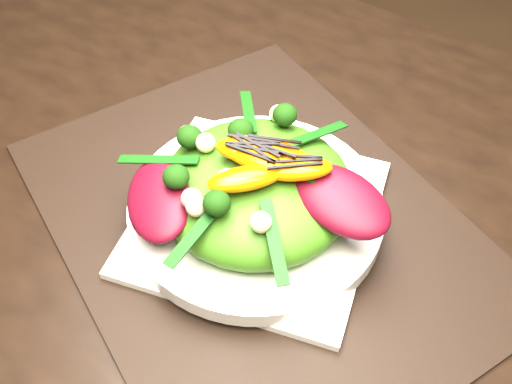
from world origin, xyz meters
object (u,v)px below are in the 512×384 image
Objects in this scene: salad_bowl at (256,208)px; lettuce_mound at (256,189)px; plate_base at (256,217)px; dining_table at (110,174)px; orange_segment at (280,140)px; placemat at (256,221)px.

salad_bowl is 1.35× the size of lettuce_mound.
plate_base is 0.91× the size of salad_bowl.
dining_table is 0.23m from orange_segment.
salad_bowl is at bearing 0.00° from plate_base.
lettuce_mound is at bearing 0.00° from placemat.
dining_table reaches higher than orange_segment.
placemat is 0.01m from plate_base.
lettuce_mound is (0.00, 0.00, 0.04)m from plate_base.
orange_segment is (0.00, 0.03, 0.09)m from placemat.
dining_table is at bearing -172.50° from lettuce_mound.
orange_segment is at bearing 83.87° from salad_bowl.
salad_bowl is at bearing 7.50° from dining_table.
salad_bowl is 0.03m from lettuce_mound.
dining_table reaches higher than plate_base.
placemat is 2.57× the size of lettuce_mound.
salad_bowl is (0.19, 0.02, 0.04)m from dining_table.
plate_base is 1.22× the size of lettuce_mound.
dining_table is 7.00× the size of plate_base.
dining_table is at bearing -162.66° from orange_segment.
lettuce_mound is (0.19, 0.02, 0.07)m from dining_table.
dining_table is at bearing -172.50° from salad_bowl.
dining_table is 0.19m from placemat.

